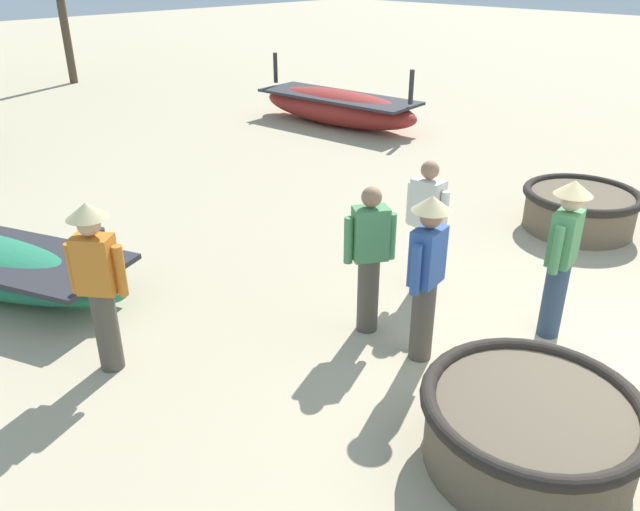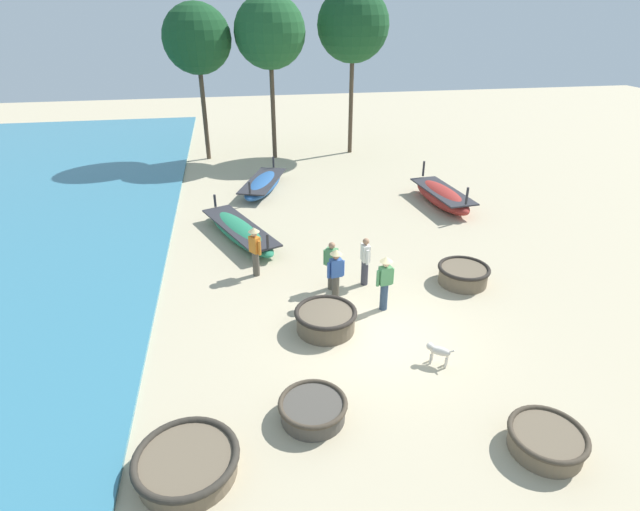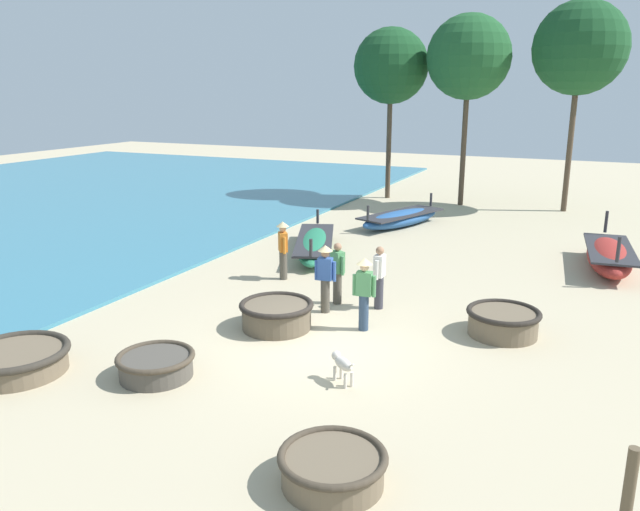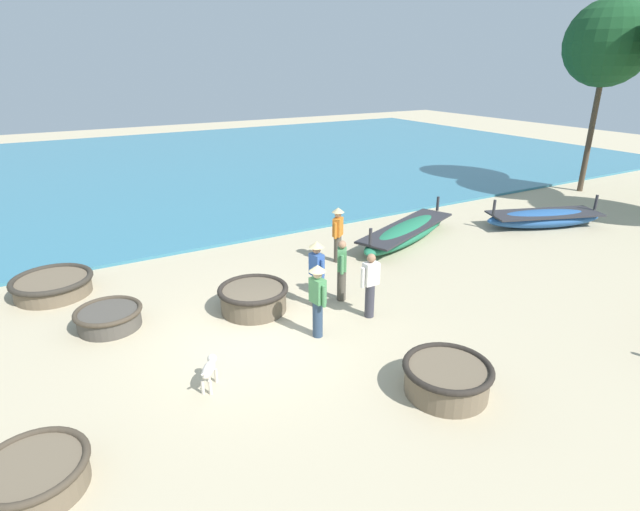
% 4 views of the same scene
% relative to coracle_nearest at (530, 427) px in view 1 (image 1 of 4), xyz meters
% --- Properties ---
extents(coracle_nearest, '(1.68, 1.68, 0.61)m').
position_rel_coracle_nearest_xyz_m(coracle_nearest, '(0.00, 0.00, 0.00)').
color(coracle_nearest, brown).
rests_on(coracle_nearest, ground).
extents(coracle_beside_post, '(1.61, 1.61, 0.59)m').
position_rel_coracle_nearest_xyz_m(coracle_beside_post, '(4.70, 1.72, -0.02)').
color(coracle_beside_post, brown).
rests_on(coracle_beside_post, ground).
extents(long_boat_white_hull, '(1.62, 4.27, 1.43)m').
position_rel_coracle_nearest_xyz_m(long_boat_white_hull, '(6.75, 8.34, 0.07)').
color(long_boat_white_hull, maroon).
rests_on(long_boat_white_hull, ground).
extents(fisherman_standing_left, '(0.23, 0.53, 1.57)m').
position_rel_coracle_nearest_xyz_m(fisherman_standing_left, '(1.65, 2.21, 0.50)').
color(fisherman_standing_left, '#383842').
rests_on(fisherman_standing_left, ground).
extents(fisherman_by_coracle, '(0.52, 0.36, 1.67)m').
position_rel_coracle_nearest_xyz_m(fisherman_by_coracle, '(0.56, 1.42, 0.62)').
color(fisherman_by_coracle, '#4C473D').
rests_on(fisherman_by_coracle, ground).
extents(fisherman_crouching, '(0.46, 0.37, 1.57)m').
position_rel_coracle_nearest_xyz_m(fisherman_crouching, '(0.58, 2.11, 0.50)').
color(fisherman_crouching, '#4C473D').
rests_on(fisherman_crouching, ground).
extents(fisherman_standing_right, '(0.53, 0.36, 1.67)m').
position_rel_coracle_nearest_xyz_m(fisherman_standing_right, '(1.82, 0.72, 0.62)').
color(fisherman_standing_right, '#2D425B').
rests_on(fisherman_standing_right, ground).
extents(fisherman_hauling, '(0.38, 0.44, 1.67)m').
position_rel_coracle_nearest_xyz_m(fisherman_hauling, '(-1.63, 3.39, 0.62)').
color(fisherman_hauling, '#4C473D').
rests_on(fisherman_hauling, ground).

